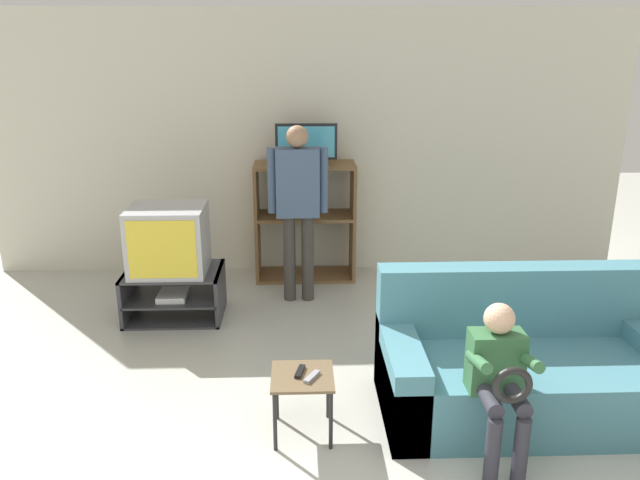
# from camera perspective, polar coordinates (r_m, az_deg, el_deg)

# --- Properties ---
(wall_back) EXTENTS (6.40, 0.06, 2.60)m
(wall_back) POSITION_cam_1_polar(r_m,az_deg,el_deg) (6.31, -0.98, 8.71)
(wall_back) COLOR silver
(wall_back) RESTS_ON ground_plane
(tv_stand) EXTENTS (0.82, 0.58, 0.42)m
(tv_stand) POSITION_cam_1_polar(r_m,az_deg,el_deg) (5.53, -13.15, -4.82)
(tv_stand) COLOR #38383D
(tv_stand) RESTS_ON ground_plane
(television_main) EXTENTS (0.62, 0.54, 0.56)m
(television_main) POSITION_cam_1_polar(r_m,az_deg,el_deg) (5.36, -13.70, 0.03)
(television_main) COLOR #B2B2B7
(television_main) RESTS_ON tv_stand
(media_shelf) EXTENTS (0.98, 0.44, 1.16)m
(media_shelf) POSITION_cam_1_polar(r_m,az_deg,el_deg) (6.18, -1.39, 1.80)
(media_shelf) COLOR brown
(media_shelf) RESTS_ON ground_plane
(television_flat) EXTENTS (0.59, 0.20, 0.38)m
(television_flat) POSITION_cam_1_polar(r_m,az_deg,el_deg) (6.01, -1.26, 8.67)
(television_flat) COLOR black
(television_flat) RESTS_ON media_shelf
(snack_table) EXTENTS (0.37, 0.37, 0.40)m
(snack_table) POSITION_cam_1_polar(r_m,az_deg,el_deg) (3.81, -1.61, -13.04)
(snack_table) COLOR brown
(snack_table) RESTS_ON ground_plane
(remote_control_black) EXTENTS (0.07, 0.15, 0.02)m
(remote_control_black) POSITION_cam_1_polar(r_m,az_deg,el_deg) (3.79, -1.85, -11.93)
(remote_control_black) COLOR black
(remote_control_black) RESTS_ON snack_table
(remote_control_white) EXTENTS (0.10, 0.14, 0.02)m
(remote_control_white) POSITION_cam_1_polar(r_m,az_deg,el_deg) (3.74, -0.75, -12.39)
(remote_control_white) COLOR gray
(remote_control_white) RESTS_ON snack_table
(couch) EXTENTS (1.84, 0.88, 0.88)m
(couch) POSITION_cam_1_polar(r_m,az_deg,el_deg) (4.27, 18.24, -11.08)
(couch) COLOR teal
(couch) RESTS_ON ground_plane
(person_standing_adult) EXTENTS (0.53, 0.20, 1.60)m
(person_standing_adult) POSITION_cam_1_polar(r_m,az_deg,el_deg) (5.52, -2.03, 3.93)
(person_standing_adult) COLOR #3D3833
(person_standing_adult) RESTS_ON ground_plane
(person_seated_child) EXTENTS (0.33, 0.43, 0.93)m
(person_seated_child) POSITION_cam_1_polar(r_m,az_deg,el_deg) (3.60, 16.09, -11.70)
(person_seated_child) COLOR #2D2D38
(person_seated_child) RESTS_ON ground_plane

